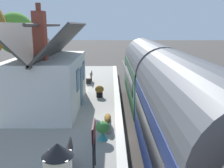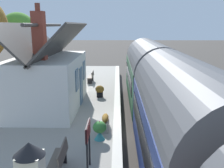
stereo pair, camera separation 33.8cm
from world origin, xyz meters
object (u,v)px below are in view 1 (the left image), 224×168
train (186,123)px  bench_near_building (65,159)px  station_sign_board (94,135)px  station_building (49,79)px  planter_bench_right (99,91)px  planter_bench_left (108,122)px  tree_distant (16,34)px  planter_edge_far (103,130)px  bench_platform_end (90,77)px

train → bench_near_building: size_ratio=17.81×
station_sign_board → station_building: bearing=24.4°
bench_near_building → planter_bench_right: bench_near_building is taller
bench_near_building → planter_bench_right: (8.36, -0.65, -0.07)m
train → station_building: size_ratio=3.83×
planter_bench_left → tree_distant: size_ratio=0.14×
planter_bench_left → planter_bench_right: bearing=6.7°
bench_near_building → tree_distant: bearing=24.2°
station_building → planter_edge_far: size_ratio=8.00×
bench_near_building → station_sign_board: 1.14m
station_building → bench_near_building: (-6.44, -1.98, -1.08)m
bench_near_building → planter_edge_far: bearing=-24.6°
bench_near_building → tree_distant: 17.81m
planter_edge_far → bench_near_building: bearing=155.4°
bench_platform_end → planter_bench_left: 9.25m
bench_platform_end → tree_distant: size_ratio=0.22×
train → tree_distant: bearing=35.9°
train → station_building: 8.12m
station_building → bench_platform_end: bearing=-15.5°
planter_edge_far → tree_distant: size_ratio=0.13×
bench_platform_end → planter_bench_right: size_ratio=1.90×
planter_bench_left → station_sign_board: bearing=173.4°
bench_near_building → planter_edge_far: bench_near_building is taller
planter_bench_left → station_building: bearing=46.2°
train → station_sign_board: 3.03m
planter_bench_left → tree_distant: 15.54m
station_building → bench_platform_end: size_ratio=4.69×
bench_platform_end → station_sign_board: size_ratio=0.89×
bench_near_building → station_building: bearing=17.1°
bench_platform_end → planter_edge_far: size_ratio=1.71×
planter_bench_right → tree_distant: bearing=45.8°
station_building → planter_bench_right: station_building is taller
planter_bench_left → tree_distant: (12.62, 8.41, 3.36)m
station_building → planter_edge_far: 5.24m
station_building → planter_bench_right: 3.45m
station_sign_board → tree_distant: tree_distant is taller
station_building → planter_edge_far: (-4.11, -3.04, -1.15)m
bench_near_building → planter_bench_left: (3.36, -1.24, -0.16)m
train → station_building: (5.67, 5.81, 0.21)m
station_building → station_sign_board: bearing=-155.6°
train → planter_edge_far: 3.31m
bench_platform_end → planter_edge_far: bearing=-172.3°
train → planter_bench_right: bearing=22.8°
planter_bench_left → planter_bench_right: size_ratio=1.26×
planter_bench_left → bench_near_building: bearing=159.8°
train → planter_bench_left: train is taller
planter_bench_left → planter_bench_right: (5.00, 0.59, 0.09)m
train → bench_near_building: train is taller
bench_near_building → tree_distant: size_ratio=0.22×
bench_platform_end → planter_bench_left: (-9.12, -1.54, -0.16)m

